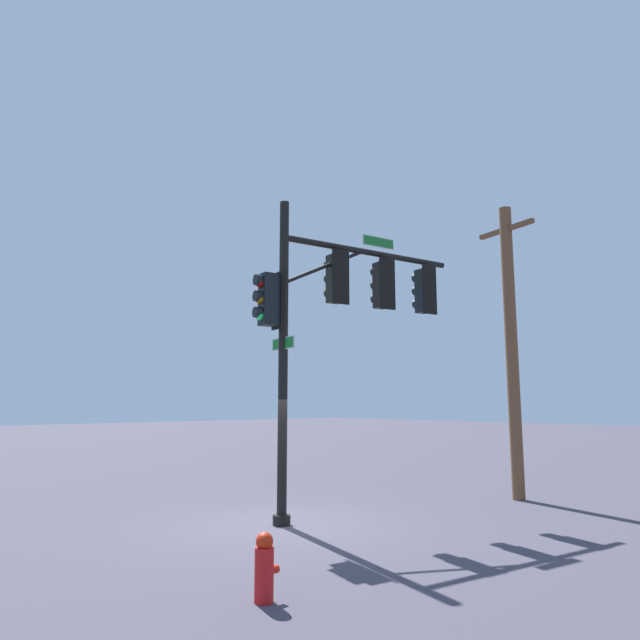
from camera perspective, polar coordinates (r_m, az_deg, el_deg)
The scene contains 4 objects.
ground_plane at distance 12.10m, azimuth -3.90°, elevation -19.91°, with size 120.00×120.00×0.00m, color #423E4A.
signal_pole_assembly at distance 12.83m, azimuth 2.02°, elevation 1.66°, with size 5.32×1.45×6.76m.
utility_pole at distance 15.73m, azimuth 18.71°, elevation -2.37°, with size 0.51×1.78×7.69m.
fire_hydrant at distance 7.68m, azimuth -5.61°, elevation -23.54°, with size 0.33×0.24×0.83m.
Camera 1 is at (-7.48, -9.19, 2.43)m, focal length 31.78 mm.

